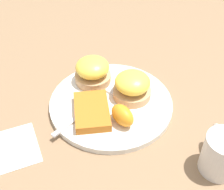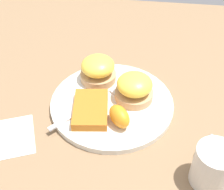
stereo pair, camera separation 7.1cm
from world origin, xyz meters
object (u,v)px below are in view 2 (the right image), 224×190
object	(u,v)px
sandwich_benedict_right	(98,70)
hashbrown_patty	(91,109)
fork	(96,103)
cup	(213,166)
sandwich_benedict_left	(134,88)
orange_wedge	(119,116)

from	to	relation	value
sandwich_benedict_right	hashbrown_patty	world-z (taller)	sandwich_benedict_right
fork	cup	bearing A→B (deg)	-123.44
fork	sandwich_benedict_right	bearing A→B (deg)	5.29
cup	sandwich_benedict_right	bearing A→B (deg)	45.40
hashbrown_patty	fork	distance (m)	0.03
sandwich_benedict_left	sandwich_benedict_right	xyz separation A→B (m)	(0.06, 0.09, 0.00)
fork	orange_wedge	bearing A→B (deg)	-131.63
orange_wedge	fork	world-z (taller)	orange_wedge
orange_wedge	cup	bearing A→B (deg)	-120.27
sandwich_benedict_left	cup	xyz separation A→B (m)	(-0.19, -0.16, -0.00)
sandwich_benedict_right	orange_wedge	world-z (taller)	sandwich_benedict_right
orange_wedge	fork	distance (m)	0.08
hashbrown_patty	orange_wedge	xyz separation A→B (m)	(-0.02, -0.07, 0.01)
sandwich_benedict_left	fork	world-z (taller)	sandwich_benedict_left
fork	cup	world-z (taller)	cup
cup	sandwich_benedict_left	bearing A→B (deg)	39.40
hashbrown_patty	fork	xyz separation A→B (m)	(0.03, -0.01, -0.01)
sandwich_benedict_right	fork	bearing A→B (deg)	-174.71
sandwich_benedict_left	sandwich_benedict_right	world-z (taller)	same
sandwich_benedict_left	fork	size ratio (longest dim) A/B	0.50
orange_wedge	cup	world-z (taller)	cup
sandwich_benedict_right	hashbrown_patty	size ratio (longest dim) A/B	0.78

